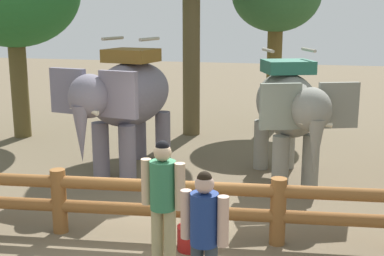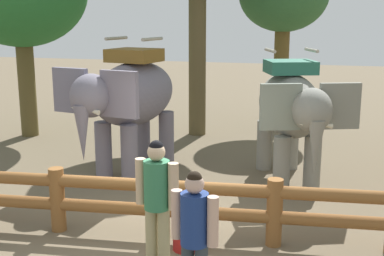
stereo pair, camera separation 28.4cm
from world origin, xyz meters
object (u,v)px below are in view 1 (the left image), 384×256
elephant_center (289,109)px  feed_bucket (190,238)px  elephant_near_left (127,98)px  tourist_man_in_blue (204,230)px  tourist_woman_in_black (163,196)px  log_fence (166,201)px

elephant_center → feed_bucket: bearing=-108.3°
elephant_near_left → elephant_center: bearing=2.2°
elephant_near_left → tourist_man_in_blue: size_ratio=2.07×
tourist_woman_in_black → tourist_man_in_blue: size_ratio=1.07×
feed_bucket → tourist_man_in_blue: bearing=-69.9°
tourist_woman_in_black → log_fence: bearing=105.2°
log_fence → tourist_man_in_blue: size_ratio=4.17×
elephant_center → feed_bucket: 4.03m
tourist_woman_in_black → tourist_man_in_blue: (0.75, -0.81, -0.07)m
elephant_center → log_fence: bearing=-116.8°
feed_bucket → tourist_woman_in_black: bearing=-108.3°
elephant_center → tourist_man_in_blue: size_ratio=1.93×
elephant_center → feed_bucket: size_ratio=8.40×
log_fence → tourist_man_in_blue: (1.00, -1.76, 0.38)m
elephant_center → elephant_near_left: bearing=-177.8°
tourist_woman_in_black → elephant_near_left: bearing=116.8°
tourist_woman_in_black → feed_bucket: tourist_woman_in_black is taller
elephant_near_left → tourist_man_in_blue: bearing=-60.2°
elephant_near_left → elephant_center: 3.48m
tourist_man_in_blue → feed_bucket: size_ratio=4.34×
log_fence → elephant_near_left: bearing=119.9°
elephant_near_left → tourist_woman_in_black: bearing=-63.2°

